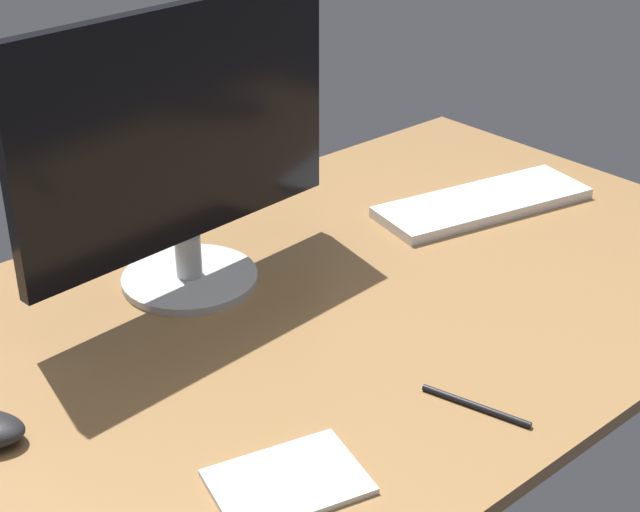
{
  "coord_description": "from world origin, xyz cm",
  "views": [
    {
      "loc": [
        -78.97,
        -87.65,
        71.8
      ],
      "look_at": [
        0.95,
        2.95,
        8.0
      ],
      "focal_mm": 54.32,
      "sensor_mm": 36.0,
      "label": 1
    }
  ],
  "objects_px": {
    "monitor": "(181,148)",
    "notepad": "(288,482)",
    "keyboard": "(483,203)",
    "pen": "(476,406)"
  },
  "relations": [
    {
      "from": "keyboard",
      "to": "pen",
      "type": "distance_m",
      "value": 0.57
    },
    {
      "from": "monitor",
      "to": "pen",
      "type": "bearing_deg",
      "value": -85.42
    },
    {
      "from": "notepad",
      "to": "pen",
      "type": "bearing_deg",
      "value": -10.1
    },
    {
      "from": "keyboard",
      "to": "notepad",
      "type": "relative_size",
      "value": 2.36
    },
    {
      "from": "monitor",
      "to": "keyboard",
      "type": "xyz_separation_m",
      "value": [
        0.52,
        -0.12,
        -0.2
      ]
    },
    {
      "from": "monitor",
      "to": "keyboard",
      "type": "distance_m",
      "value": 0.57
    },
    {
      "from": "keyboard",
      "to": "pen",
      "type": "xyz_separation_m",
      "value": [
        -0.45,
        -0.36,
        -0.01
      ]
    },
    {
      "from": "keyboard",
      "to": "pen",
      "type": "bearing_deg",
      "value": -128.51
    },
    {
      "from": "monitor",
      "to": "notepad",
      "type": "bearing_deg",
      "value": -116.57
    },
    {
      "from": "monitor",
      "to": "keyboard",
      "type": "bearing_deg",
      "value": -17.22
    }
  ]
}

